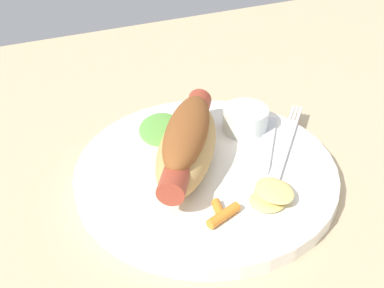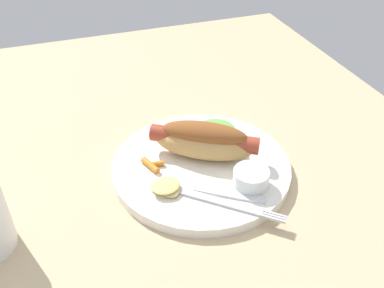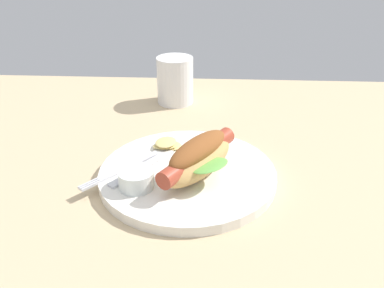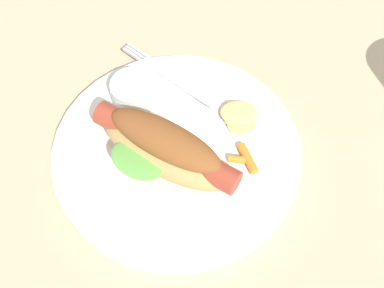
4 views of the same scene
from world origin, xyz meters
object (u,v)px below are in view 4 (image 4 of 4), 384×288
Objects in this scene: carrot_garnish at (245,159)px; fork at (180,83)px; plate at (177,153)px; hot_dog at (165,148)px; knife at (178,97)px; chips_pile at (238,116)px; sauce_ramekin at (134,91)px.

fork is at bearing -146.77° from carrot_garnish.
hot_dog reaches higher than plate.
knife is (2.18, -0.23, -0.02)cm from fork.
fork is at bearing -128.54° from chips_pile.
knife is (-7.02, 0.06, 0.98)cm from plate.
hot_dog is 3.08× the size of sauce_ramekin.
chips_pile is 5.52cm from carrot_garnish.
hot_dog reaches higher than sauce_ramekin.
fork is 1.01× the size of knife.
sauce_ramekin is at bearing -144.90° from plate.
sauce_ramekin reaches higher than plate.
fork is at bearing 178.19° from plate.
knife is at bearing 179.50° from plate.
plate is at bearing -60.50° from chips_pile.
carrot_garnish is (8.64, 12.32, -0.87)cm from sauce_ramekin.
chips_pile is at bearing 75.21° from sauce_ramekin.
carrot_garnish is (10.79, 7.07, 0.26)cm from fork.
hot_dog is 9.27cm from knife.
fork is 12.90cm from carrot_garnish.
fork is 8.49cm from chips_pile.
sauce_ramekin is 0.39× the size of knife.
plate is 4.93× the size of chips_pile.
sauce_ramekin is 0.93× the size of chips_pile.
hot_dog is at bearing 123.60° from fork.
carrot_garnish is at bearing 164.79° from knife.
carrot_garnish reaches higher than knife.
fork is (-2.15, 5.25, -1.13)cm from sauce_ramekin.
carrot_garnish reaches higher than plate.
knife reaches higher than plate.
hot_dog is 11.38cm from fork.
hot_dog is at bearing 23.57° from sauce_ramekin.
chips_pile is (-3.92, 6.92, 1.46)cm from plate.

